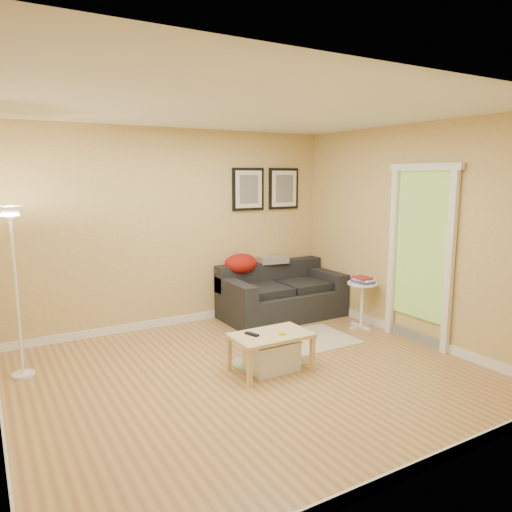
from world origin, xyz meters
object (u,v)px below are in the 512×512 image
(side_table, at_px, (362,305))
(book_stack, at_px, (363,280))
(floor_lamp, at_px, (17,298))
(coffee_table, at_px, (271,353))
(storage_bin, at_px, (272,355))
(sofa, at_px, (282,291))

(side_table, xyz_separation_m, book_stack, (-0.00, -0.01, 0.35))
(floor_lamp, bearing_deg, coffee_table, -27.68)
(book_stack, xyz_separation_m, floor_lamp, (-4.02, 0.55, 0.16))
(side_table, bearing_deg, book_stack, -93.98)
(coffee_table, distance_m, book_stack, 1.96)
(storage_bin, relative_size, floor_lamp, 0.30)
(storage_bin, distance_m, floor_lamp, 2.60)
(book_stack, bearing_deg, sofa, 121.33)
(side_table, xyz_separation_m, floor_lamp, (-4.02, 0.54, 0.51))
(sofa, bearing_deg, floor_lamp, -173.40)
(book_stack, bearing_deg, storage_bin, -164.60)
(sofa, distance_m, book_stack, 1.17)
(floor_lamp, bearing_deg, book_stack, -7.77)
(sofa, bearing_deg, coffee_table, -126.89)
(coffee_table, relative_size, floor_lamp, 0.47)
(sofa, distance_m, storage_bin, 1.92)
(sofa, xyz_separation_m, storage_bin, (-1.14, -1.53, -0.22))
(book_stack, bearing_deg, floor_lamp, 169.32)
(sofa, height_order, coffee_table, sofa)
(storage_bin, xyz_separation_m, side_table, (1.78, 0.59, 0.15))
(storage_bin, bearing_deg, sofa, 53.29)
(floor_lamp, bearing_deg, side_table, -7.69)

